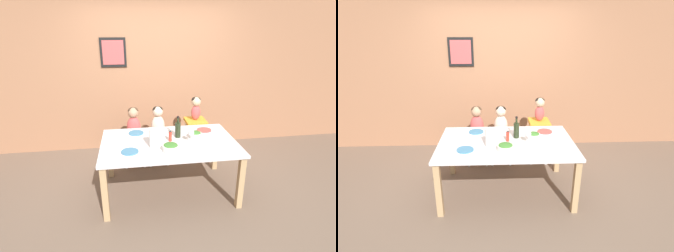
% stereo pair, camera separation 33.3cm
% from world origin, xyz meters
% --- Properties ---
extents(ground_plane, '(14.00, 14.00, 0.00)m').
position_xyz_m(ground_plane, '(0.00, 0.00, 0.00)').
color(ground_plane, '#705B4C').
extents(wall_back, '(10.00, 0.09, 2.70)m').
position_xyz_m(wall_back, '(-0.00, 1.54, 1.35)').
color(wall_back, '#9E6B4C').
rests_on(wall_back, ground_plane).
extents(dining_table, '(1.70, 1.08, 0.72)m').
position_xyz_m(dining_table, '(0.00, 0.00, 0.64)').
color(dining_table, silver).
rests_on(dining_table, ground_plane).
extents(chair_far_left, '(0.37, 0.43, 0.46)m').
position_xyz_m(chair_far_left, '(-0.43, 0.82, 0.39)').
color(chair_far_left, silver).
rests_on(chair_far_left, ground_plane).
extents(chair_far_center, '(0.37, 0.43, 0.46)m').
position_xyz_m(chair_far_center, '(-0.05, 0.82, 0.39)').
color(chair_far_center, silver).
rests_on(chair_far_center, ground_plane).
extents(chair_right_highchair, '(0.32, 0.37, 0.70)m').
position_xyz_m(chair_right_highchair, '(0.55, 0.82, 0.55)').
color(chair_right_highchair, silver).
rests_on(chair_right_highchair, ground_plane).
extents(person_child_left, '(0.21, 0.17, 0.49)m').
position_xyz_m(person_child_left, '(-0.43, 0.82, 0.73)').
color(person_child_left, '#C64C4C').
rests_on(person_child_left, chair_far_left).
extents(person_child_center, '(0.21, 0.17, 0.49)m').
position_xyz_m(person_child_center, '(-0.05, 0.82, 0.73)').
color(person_child_center, beige).
rests_on(person_child_center, chair_far_center).
extents(person_baby_right, '(0.15, 0.15, 0.37)m').
position_xyz_m(person_baby_right, '(0.55, 0.82, 0.94)').
color(person_baby_right, '#C64C4C').
rests_on(person_baby_right, chair_right_highchair).
extents(wine_bottle, '(0.07, 0.07, 0.29)m').
position_xyz_m(wine_bottle, '(0.14, 0.13, 0.83)').
color(wine_bottle, '#232D19').
rests_on(wine_bottle, dining_table).
extents(paper_towel_roll, '(0.10, 0.10, 0.23)m').
position_xyz_m(paper_towel_roll, '(-0.21, -0.14, 0.84)').
color(paper_towel_roll, white).
rests_on(paper_towel_roll, dining_table).
extents(wine_glass_near, '(0.07, 0.07, 0.18)m').
position_xyz_m(wine_glass_near, '(0.27, -0.07, 0.85)').
color(wine_glass_near, white).
rests_on(wine_glass_near, dining_table).
extents(salad_bowl_large, '(0.20, 0.20, 0.09)m').
position_xyz_m(salad_bowl_large, '(-0.02, -0.26, 0.77)').
color(salad_bowl_large, silver).
rests_on(salad_bowl_large, dining_table).
extents(salad_bowl_small, '(0.16, 0.16, 0.09)m').
position_xyz_m(salad_bowl_small, '(0.36, 0.07, 0.77)').
color(salad_bowl_small, silver).
rests_on(salad_bowl_small, dining_table).
extents(dinner_plate_front_left, '(0.20, 0.20, 0.01)m').
position_xyz_m(dinner_plate_front_left, '(-0.49, -0.23, 0.73)').
color(dinner_plate_front_left, teal).
rests_on(dinner_plate_front_left, dining_table).
extents(dinner_plate_back_left, '(0.20, 0.20, 0.01)m').
position_xyz_m(dinner_plate_back_left, '(-0.40, 0.34, 0.73)').
color(dinner_plate_back_left, teal).
rests_on(dinner_plate_back_left, dining_table).
extents(dinner_plate_back_right, '(0.20, 0.20, 0.01)m').
position_xyz_m(dinner_plate_back_right, '(0.55, 0.31, 0.73)').
color(dinner_plate_back_right, '#D14C47').
rests_on(dinner_plate_back_right, dining_table).
extents(condiment_bottle_hot_sauce, '(0.04, 0.04, 0.15)m').
position_xyz_m(condiment_bottle_hot_sauce, '(0.02, 0.01, 0.79)').
color(condiment_bottle_hot_sauce, red).
rests_on(condiment_bottle_hot_sauce, dining_table).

